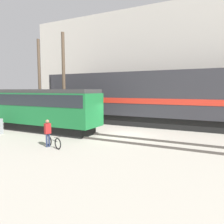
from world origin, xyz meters
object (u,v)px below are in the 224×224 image
object	(u,v)px
freight_locomotive	(150,98)
utility_pole_center	(64,80)
bicycle	(53,142)
person	(48,130)
utility_pole_left	(40,82)
streetcar	(47,108)

from	to	relation	value
freight_locomotive	utility_pole_center	size ratio (longest dim) A/B	2.48
bicycle	freight_locomotive	bearing A→B (deg)	75.19
freight_locomotive	person	distance (m)	10.97
utility_pole_left	streetcar	bearing A→B (deg)	-39.41
utility_pole_center	freight_locomotive	bearing A→B (deg)	24.10
person	utility_pole_center	bearing A→B (deg)	122.24
freight_locomotive	utility_pole_left	distance (m)	11.33
freight_locomotive	utility_pole_left	xyz separation A→B (m)	(-10.69, -3.38, 1.61)
freight_locomotive	utility_pole_left	size ratio (longest dim) A/B	2.57
bicycle	person	distance (m)	0.78
bicycle	utility_pole_center	distance (m)	9.42
streetcar	utility_pole_center	xyz separation A→B (m)	(-0.96, 3.38, 2.43)
streetcar	utility_pole_center	distance (m)	4.27
utility_pole_left	utility_pole_center	size ratio (longest dim) A/B	0.97
streetcar	person	world-z (taller)	streetcar
streetcar	utility_pole_left	bearing A→B (deg)	140.59
utility_pole_center	utility_pole_left	bearing A→B (deg)	180.00
utility_pole_center	bicycle	bearing A→B (deg)	-55.47
bicycle	utility_pole_left	xyz separation A→B (m)	(-7.95, 6.99, 3.93)
streetcar	bicycle	distance (m)	5.53
utility_pole_left	bicycle	bearing A→B (deg)	-41.30
freight_locomotive	utility_pole_center	world-z (taller)	utility_pole_center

